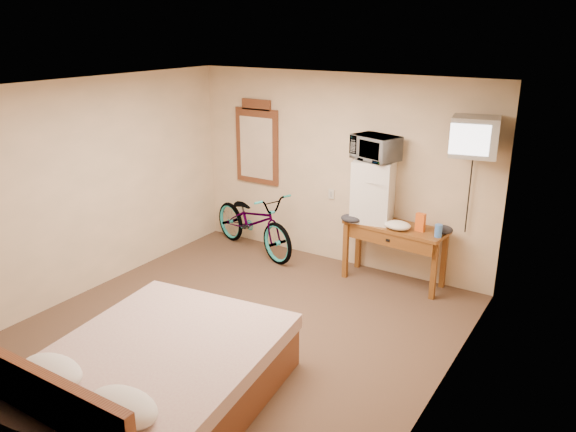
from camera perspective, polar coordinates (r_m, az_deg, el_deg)
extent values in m
plane|color=#473223|center=(6.00, -5.56, -11.73)|extent=(4.60, 4.60, 0.00)
plane|color=silver|center=(5.20, -6.45, 12.74)|extent=(4.60, 4.60, 0.00)
cube|color=tan|center=(7.34, 5.10, 4.63)|extent=(4.20, 0.04, 2.50)
cube|color=tan|center=(4.07, -26.44, -9.40)|extent=(4.20, 0.04, 2.50)
cube|color=tan|center=(6.92, -19.88, 2.68)|extent=(0.04, 4.60, 2.50)
cube|color=tan|center=(4.57, 15.41, -4.97)|extent=(0.04, 4.60, 2.50)
cube|color=beige|center=(7.46, 4.44, 2.23)|extent=(0.08, 0.01, 0.13)
cube|color=brown|center=(6.91, 10.88, -1.08)|extent=(1.27, 0.57, 0.04)
cube|color=brown|center=(7.09, 5.87, -3.56)|extent=(0.06, 0.06, 0.71)
cube|color=brown|center=(6.71, 14.60, -5.42)|extent=(0.06, 0.06, 0.71)
cube|color=brown|center=(7.40, 7.17, -2.61)|extent=(0.06, 0.06, 0.71)
cube|color=brown|center=(7.04, 15.55, -4.32)|extent=(0.06, 0.06, 0.71)
cube|color=brown|center=(6.76, 10.18, -2.39)|extent=(1.11, 0.13, 0.16)
cube|color=black|center=(6.74, 10.12, -2.44)|extent=(0.05, 0.02, 0.03)
cube|color=silver|center=(6.92, 8.66, 2.57)|extent=(0.53, 0.52, 0.76)
cube|color=#989893|center=(6.68, 7.94, 3.37)|extent=(0.46, 0.01, 0.00)
cylinder|color=#989893|center=(6.80, 6.58, 1.97)|extent=(0.02, 0.02, 0.27)
imported|color=silver|center=(6.79, 8.88, 6.86)|extent=(0.63, 0.51, 0.30)
cube|color=#E55814|center=(6.73, 13.31, -0.62)|extent=(0.11, 0.07, 0.22)
cylinder|color=#3D76D2|center=(6.61, 15.03, -1.46)|extent=(0.08, 0.08, 0.15)
ellipsoid|color=white|center=(6.75, 11.07, -0.93)|extent=(0.32, 0.25, 0.10)
ellipsoid|color=black|center=(6.90, 6.43, -0.26)|extent=(0.26, 0.20, 0.10)
ellipsoid|color=black|center=(6.74, 15.56, -1.33)|extent=(0.21, 0.17, 0.10)
cube|color=black|center=(6.62, 18.93, 7.15)|extent=(0.14, 0.02, 0.14)
cylinder|color=black|center=(6.58, 18.84, 7.09)|extent=(0.05, 0.30, 0.05)
cube|color=#989893|center=(6.35, 18.45, 7.67)|extent=(0.55, 0.49, 0.42)
cube|color=white|center=(6.15, 17.96, 7.38)|extent=(0.40, 0.09, 0.32)
cube|color=black|center=(6.55, 18.90, 7.93)|extent=(0.30, 0.07, 0.26)
cube|color=brown|center=(7.92, -3.16, 7.09)|extent=(0.69, 0.04, 1.05)
cube|color=brown|center=(7.82, -3.24, 11.23)|extent=(0.46, 0.04, 0.15)
cube|color=white|center=(7.90, -3.25, 6.91)|extent=(0.55, 0.01, 0.86)
imported|color=black|center=(7.85, -3.55, -0.51)|extent=(1.81, 1.11, 0.90)
cube|color=brown|center=(4.99, -13.39, -16.51)|extent=(1.90, 2.38, 0.40)
cube|color=#BFAB95|center=(4.85, -13.62, -14.09)|extent=(1.94, 2.42, 0.14)
cube|color=brown|center=(4.32, -23.22, -18.20)|extent=(1.65, 0.08, 0.70)
ellipsoid|color=beige|center=(4.71, -22.94, -14.38)|extent=(0.57, 0.35, 0.20)
ellipsoid|color=beige|center=(4.18, -16.45, -18.11)|extent=(0.57, 0.35, 0.20)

